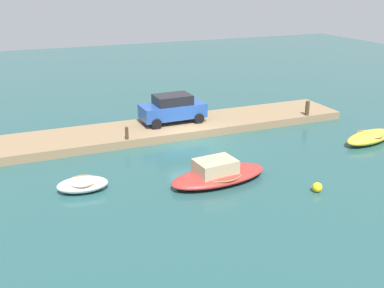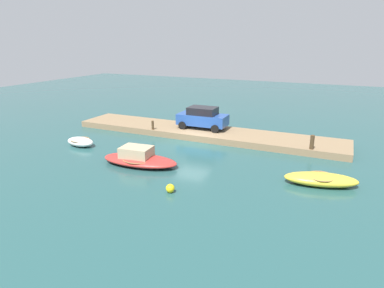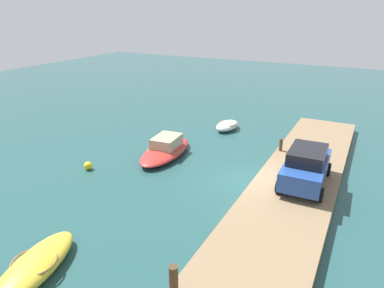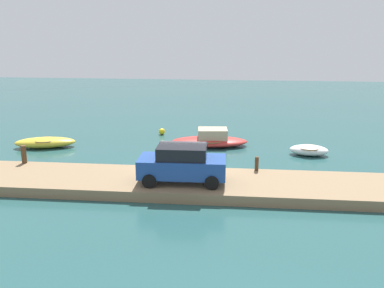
{
  "view_description": "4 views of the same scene",
  "coord_description": "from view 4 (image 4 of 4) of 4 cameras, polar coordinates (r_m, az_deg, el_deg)",
  "views": [
    {
      "loc": [
        9.83,
        23.21,
        9.17
      ],
      "look_at": [
        1.13,
        2.52,
        0.9
      ],
      "focal_mm": 42.5,
      "sensor_mm": 36.0,
      "label": 1
    },
    {
      "loc": [
        -10.17,
        22.01,
        7.48
      ],
      "look_at": [
        -1.24,
        2.61,
        0.83
      ],
      "focal_mm": 31.29,
      "sensor_mm": 36.0,
      "label": 2
    },
    {
      "loc": [
        -15.27,
        -4.79,
        8.28
      ],
      "look_at": [
        0.57,
        3.5,
        1.27
      ],
      "focal_mm": 32.49,
      "sensor_mm": 36.0,
      "label": 3
    },
    {
      "loc": [
        2.66,
        -21.63,
        7.55
      ],
      "look_at": [
        0.19,
        2.42,
        0.95
      ],
      "focal_mm": 40.26,
      "sensor_mm": 36.0,
      "label": 4
    }
  ],
  "objects": [
    {
      "name": "ground_plane",
      "position": [
        23.06,
        -1.08,
        -3.84
      ],
      "size": [
        84.0,
        84.0,
        0.0
      ],
      "primitive_type": "plane",
      "color": "#234C4C"
    },
    {
      "name": "motorboat_red",
      "position": [
        28.14,
        2.41,
        0.56
      ],
      "size": [
        5.12,
        2.54,
        1.15
      ],
      "rotation": [
        0.0,
        0.0,
        0.09
      ],
      "color": "#B72D28",
      "rests_on": "ground_plane"
    },
    {
      "name": "dock_platform",
      "position": [
        20.82,
        -1.85,
        -5.28
      ],
      "size": [
        22.22,
        3.8,
        0.49
      ],
      "primitive_type": "cube",
      "color": "#846B4C",
      "rests_on": "ground_plane"
    },
    {
      "name": "mooring_post_mid_west",
      "position": [
        22.04,
        8.57,
        -2.6
      ],
      "size": [
        0.19,
        0.19,
        0.72
      ],
      "primitive_type": "cylinder",
      "color": "#47331E",
      "rests_on": "dock_platform"
    },
    {
      "name": "marker_buoy",
      "position": [
        31.23,
        -4.02,
        1.67
      ],
      "size": [
        0.46,
        0.46,
        0.46
      ],
      "primitive_type": "sphere",
      "color": "yellow",
      "rests_on": "ground_plane"
    },
    {
      "name": "parked_car",
      "position": [
        20.05,
        -1.3,
        -2.59
      ],
      "size": [
        4.08,
        2.09,
        1.78
      ],
      "rotation": [
        0.0,
        0.0,
        0.02
      ],
      "color": "#234793",
      "rests_on": "dock_platform"
    },
    {
      "name": "rowboat_yellow",
      "position": [
        29.35,
        -18.87,
        0.22
      ],
      "size": [
        4.04,
        2.24,
        0.67
      ],
      "rotation": [
        0.0,
        0.0,
        0.22
      ],
      "color": "gold",
      "rests_on": "ground_plane"
    },
    {
      "name": "mooring_post_west",
      "position": [
        24.66,
        -21.39,
        -1.28
      ],
      "size": [
        0.27,
        0.27,
        0.96
      ],
      "primitive_type": "cylinder",
      "color": "#47331E",
      "rests_on": "dock_platform"
    },
    {
      "name": "dinghy_white",
      "position": [
        27.06,
        15.23,
        -0.76
      ],
      "size": [
        2.43,
        1.56,
        0.63
      ],
      "rotation": [
        0.0,
        0.0,
        -0.12
      ],
      "color": "white",
      "rests_on": "ground_plane"
    }
  ]
}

